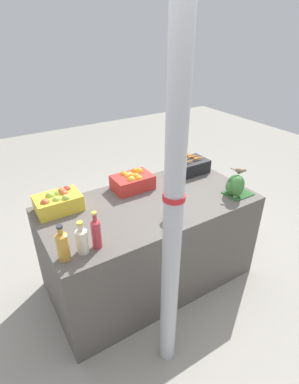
{
  "coord_description": "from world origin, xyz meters",
  "views": [
    {
      "loc": [
        -1.11,
        -1.78,
        2.1
      ],
      "look_at": [
        0.0,
        0.0,
        0.93
      ],
      "focal_mm": 28.0,
      "sensor_mm": 36.0,
      "label": 1
    }
  ],
  "objects_px": {
    "broccoli_pile": "(235,186)",
    "juice_bottle_cloudy": "(82,240)",
    "carrot_crate": "(190,166)",
    "support_pole": "(173,216)",
    "pickle_jar": "(173,212)",
    "orange_crate": "(133,181)",
    "juice_bottle_ruby": "(96,233)",
    "apple_crate": "(58,202)",
    "juice_bottle_amber": "(63,245)",
    "sparrow_bird": "(240,171)"
  },
  "relations": [
    {
      "from": "juice_bottle_amber",
      "to": "juice_bottle_cloudy",
      "type": "relative_size",
      "value": 1.09
    },
    {
      "from": "juice_bottle_ruby",
      "to": "juice_bottle_amber",
      "type": "bearing_deg",
      "value": 180.0
    },
    {
      "from": "carrot_crate",
      "to": "juice_bottle_amber",
      "type": "distance_m",
      "value": 1.55
    },
    {
      "from": "carrot_crate",
      "to": "broccoli_pile",
      "type": "height_order",
      "value": "broccoli_pile"
    },
    {
      "from": "broccoli_pile",
      "to": "juice_bottle_amber",
      "type": "height_order",
      "value": "juice_bottle_amber"
    },
    {
      "from": "juice_bottle_amber",
      "to": "juice_bottle_ruby",
      "type": "distance_m",
      "value": 0.22
    },
    {
      "from": "orange_crate",
      "to": "carrot_crate",
      "type": "height_order",
      "value": "same"
    },
    {
      "from": "juice_bottle_amber",
      "to": "pickle_jar",
      "type": "distance_m",
      "value": 0.83
    },
    {
      "from": "juice_bottle_ruby",
      "to": "sparrow_bird",
      "type": "height_order",
      "value": "juice_bottle_ruby"
    },
    {
      "from": "support_pole",
      "to": "apple_crate",
      "type": "xyz_separation_m",
      "value": [
        -0.36,
        0.99,
        -0.3
      ]
    },
    {
      "from": "support_pole",
      "to": "juice_bottle_ruby",
      "type": "height_order",
      "value": "support_pole"
    },
    {
      "from": "support_pole",
      "to": "apple_crate",
      "type": "relative_size",
      "value": 6.97
    },
    {
      "from": "apple_crate",
      "to": "juice_bottle_ruby",
      "type": "xyz_separation_m",
      "value": [
        0.07,
        -0.57,
        0.04
      ]
    },
    {
      "from": "juice_bottle_ruby",
      "to": "sparrow_bird",
      "type": "relative_size",
      "value": 2.2
    },
    {
      "from": "juice_bottle_cloudy",
      "to": "orange_crate",
      "type": "bearing_deg",
      "value": 40.03
    },
    {
      "from": "juice_bottle_ruby",
      "to": "sparrow_bird",
      "type": "distance_m",
      "value": 1.29
    },
    {
      "from": "support_pole",
      "to": "juice_bottle_cloudy",
      "type": "relative_size",
      "value": 10.37
    },
    {
      "from": "juice_bottle_cloudy",
      "to": "support_pole",
      "type": "bearing_deg",
      "value": -47.25
    },
    {
      "from": "apple_crate",
      "to": "juice_bottle_cloudy",
      "type": "xyz_separation_m",
      "value": [
        -0.02,
        -0.57,
        0.02
      ]
    },
    {
      "from": "support_pole",
      "to": "orange_crate",
      "type": "xyz_separation_m",
      "value": [
        0.3,
        0.99,
        -0.3
      ]
    },
    {
      "from": "orange_crate",
      "to": "pickle_jar",
      "type": "xyz_separation_m",
      "value": [
        0.02,
        -0.57,
        -0.03
      ]
    },
    {
      "from": "support_pole",
      "to": "carrot_crate",
      "type": "relative_size",
      "value": 6.97
    },
    {
      "from": "support_pole",
      "to": "broccoli_pile",
      "type": "relative_size",
      "value": 10.29
    },
    {
      "from": "apple_crate",
      "to": "sparrow_bird",
      "type": "height_order",
      "value": "sparrow_bird"
    },
    {
      "from": "broccoli_pile",
      "to": "juice_bottle_cloudy",
      "type": "height_order",
      "value": "juice_bottle_cloudy"
    },
    {
      "from": "support_pole",
      "to": "pickle_jar",
      "type": "bearing_deg",
      "value": 52.82
    },
    {
      "from": "juice_bottle_amber",
      "to": "juice_bottle_cloudy",
      "type": "xyz_separation_m",
      "value": [
        0.12,
        -0.0,
        -0.01
      ]
    },
    {
      "from": "carrot_crate",
      "to": "pickle_jar",
      "type": "relative_size",
      "value": 3.03
    },
    {
      "from": "juice_bottle_cloudy",
      "to": "sparrow_bird",
      "type": "relative_size",
      "value": 1.89
    },
    {
      "from": "apple_crate",
      "to": "support_pole",
      "type": "bearing_deg",
      "value": -69.86
    },
    {
      "from": "apple_crate",
      "to": "carrot_crate",
      "type": "bearing_deg",
      "value": 0.05
    },
    {
      "from": "apple_crate",
      "to": "orange_crate",
      "type": "xyz_separation_m",
      "value": [
        0.66,
        0.0,
        0.0
      ]
    },
    {
      "from": "apple_crate",
      "to": "juice_bottle_amber",
      "type": "relative_size",
      "value": 1.37
    },
    {
      "from": "juice_bottle_amber",
      "to": "juice_bottle_ruby",
      "type": "height_order",
      "value": "juice_bottle_ruby"
    },
    {
      "from": "juice_bottle_amber",
      "to": "support_pole",
      "type": "bearing_deg",
      "value": -39.46
    },
    {
      "from": "sparrow_bird",
      "to": "carrot_crate",
      "type": "bearing_deg",
      "value": 156.15
    },
    {
      "from": "orange_crate",
      "to": "pickle_jar",
      "type": "relative_size",
      "value": 3.03
    },
    {
      "from": "apple_crate",
      "to": "sparrow_bird",
      "type": "distance_m",
      "value": 1.48
    },
    {
      "from": "support_pole",
      "to": "orange_crate",
      "type": "height_order",
      "value": "support_pole"
    },
    {
      "from": "juice_bottle_amber",
      "to": "pickle_jar",
      "type": "xyz_separation_m",
      "value": [
        0.83,
        0.01,
        -0.05
      ]
    },
    {
      "from": "pickle_jar",
      "to": "broccoli_pile",
      "type": "bearing_deg",
      "value": 0.52
    },
    {
      "from": "apple_crate",
      "to": "sparrow_bird",
      "type": "bearing_deg",
      "value": -22.27
    },
    {
      "from": "orange_crate",
      "to": "broccoli_pile",
      "type": "relative_size",
      "value": 1.48
    },
    {
      "from": "carrot_crate",
      "to": "juice_bottle_cloudy",
      "type": "xyz_separation_m",
      "value": [
        -1.32,
        -0.57,
        0.03
      ]
    },
    {
      "from": "support_pole",
      "to": "sparrow_bird",
      "type": "relative_size",
      "value": 19.6
    },
    {
      "from": "orange_crate",
      "to": "juice_bottle_ruby",
      "type": "bearing_deg",
      "value": -135.58
    },
    {
      "from": "carrot_crate",
      "to": "juice_bottle_ruby",
      "type": "bearing_deg",
      "value": -154.85
    },
    {
      "from": "support_pole",
      "to": "juice_bottle_amber",
      "type": "xyz_separation_m",
      "value": [
        -0.51,
        0.42,
        -0.27
      ]
    },
    {
      "from": "support_pole",
      "to": "sparrow_bird",
      "type": "xyz_separation_m",
      "value": [
        1.0,
        0.43,
        -0.15
      ]
    },
    {
      "from": "pickle_jar",
      "to": "sparrow_bird",
      "type": "distance_m",
      "value": 0.7
    }
  ]
}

